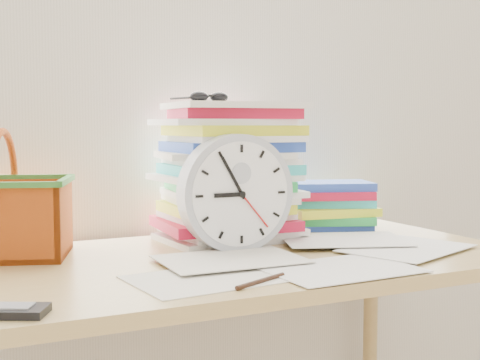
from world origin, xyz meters
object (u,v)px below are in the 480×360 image
clock (236,193)px  book_stack (327,206)px  paper_stack (228,172)px  basket (4,194)px  calculator (4,311)px  desk (222,289)px

clock → book_stack: 0.42m
clock → book_stack: clock is taller
paper_stack → basket: bearing=178.0°
paper_stack → calculator: bearing=-142.3°
desk → clock: (0.06, 0.04, 0.21)m
clock → desk: bearing=-142.1°
book_stack → calculator: 1.06m
desk → paper_stack: bearing=61.0°
desk → calculator: 0.58m
book_stack → calculator: bearing=-152.0°
desk → book_stack: bearing=27.2°
desk → clock: 0.23m
clock → book_stack: size_ratio=1.03×
book_stack → desk: bearing=-152.8°
paper_stack → basket: paper_stack is taller
desk → book_stack: size_ratio=5.21×
desk → paper_stack: paper_stack is taller
desk → calculator: calculator is taller
book_stack → calculator: size_ratio=2.01×
paper_stack → basket: size_ratio=1.25×
desk → basket: (-0.44, 0.22, 0.22)m
book_stack → basket: (-0.87, -0.00, 0.07)m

